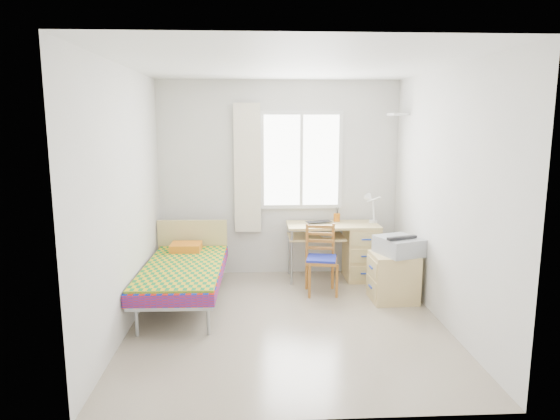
{
  "coord_description": "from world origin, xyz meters",
  "views": [
    {
      "loc": [
        -0.33,
        -4.92,
        2.06
      ],
      "look_at": [
        -0.05,
        0.55,
        1.09
      ],
      "focal_mm": 32.0,
      "sensor_mm": 36.0,
      "label": 1
    }
  ],
  "objects_px": {
    "chair": "(322,255)",
    "cabinet": "(393,277)",
    "printer": "(399,245)",
    "desk": "(356,249)",
    "bed": "(184,270)"
  },
  "relations": [
    {
      "from": "chair",
      "to": "cabinet",
      "type": "distance_m",
      "value": 0.88
    },
    {
      "from": "cabinet",
      "to": "printer",
      "type": "height_order",
      "value": "printer"
    },
    {
      "from": "printer",
      "to": "chair",
      "type": "bearing_deg",
      "value": 137.98
    },
    {
      "from": "cabinet",
      "to": "desk",
      "type": "bearing_deg",
      "value": 105.16
    },
    {
      "from": "bed",
      "to": "cabinet",
      "type": "bearing_deg",
      "value": -0.09
    },
    {
      "from": "bed",
      "to": "desk",
      "type": "relative_size",
      "value": 1.58
    },
    {
      "from": "chair",
      "to": "printer",
      "type": "height_order",
      "value": "chair"
    },
    {
      "from": "bed",
      "to": "desk",
      "type": "xyz_separation_m",
      "value": [
        2.14,
        0.81,
        0.01
      ]
    },
    {
      "from": "desk",
      "to": "cabinet",
      "type": "xyz_separation_m",
      "value": [
        0.27,
        -0.85,
        -0.13
      ]
    },
    {
      "from": "bed",
      "to": "cabinet",
      "type": "distance_m",
      "value": 2.41
    },
    {
      "from": "printer",
      "to": "desk",
      "type": "bearing_deg",
      "value": 90.21
    },
    {
      "from": "cabinet",
      "to": "chair",
      "type": "bearing_deg",
      "value": 154.73
    },
    {
      "from": "bed",
      "to": "desk",
      "type": "bearing_deg",
      "value": 21.62
    },
    {
      "from": "bed",
      "to": "printer",
      "type": "bearing_deg",
      "value": -0.08
    },
    {
      "from": "desk",
      "to": "printer",
      "type": "relative_size",
      "value": 2.0
    }
  ]
}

